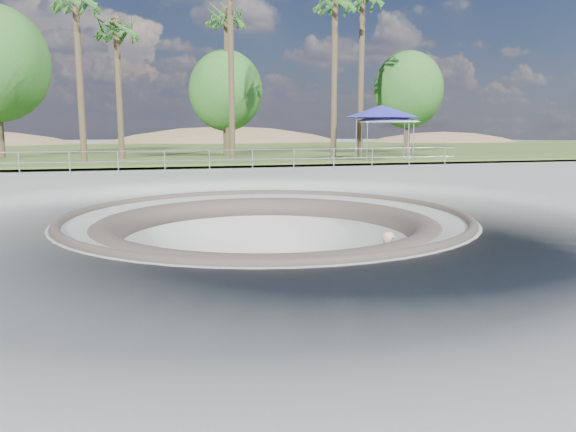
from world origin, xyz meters
name	(u,v)px	position (x,y,z in m)	size (l,w,h in m)	color
ground	(267,216)	(0.00, 0.00, 0.00)	(180.00, 180.00, 0.00)	#959691
skate_bowl	(267,286)	(0.00, 0.00, -1.83)	(14.00, 14.00, 4.10)	#959691
grass_strip	(178,151)	(0.00, 34.00, 0.22)	(180.00, 36.00, 0.12)	#375020
distant_hills	(198,200)	(3.78, 57.17, -7.02)	(103.20, 45.00, 28.60)	brown
safety_railing	(209,161)	(0.00, 12.00, 0.69)	(25.00, 0.06, 1.03)	#999DA2
skateboard	(388,300)	(2.51, -1.91, -1.83)	(0.95, 0.52, 0.09)	#9C5D3E
skater	(389,266)	(2.51, -1.91, -0.99)	(0.60, 0.39, 1.64)	tan
canopy_white	(387,117)	(11.48, 18.00, 2.80)	(5.51, 5.51, 2.88)	#999DA2
canopy_blue	(382,112)	(11.22, 18.21, 3.12)	(5.95, 5.95, 3.24)	#999DA2
palm_a	(75,3)	(-6.11, 19.96, 8.82)	(2.60, 2.60, 10.00)	brown
palm_b	(116,31)	(-4.12, 21.97, 7.78)	(2.60, 2.60, 8.89)	brown
palm_d	(226,20)	(2.68, 23.75, 8.99)	(2.60, 2.60, 10.19)	brown
palm_e	(335,6)	(8.68, 19.72, 9.42)	(2.60, 2.60, 10.66)	brown
palm_f	(363,2)	(10.89, 20.84, 9.95)	(2.60, 2.60, 11.24)	brown
bushy_tree_mid	(226,91)	(2.68, 24.52, 4.57)	(4.92, 4.48, 7.10)	brown
bushy_tree_right	(409,90)	(16.86, 26.03, 4.94)	(5.33, 4.85, 7.70)	brown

